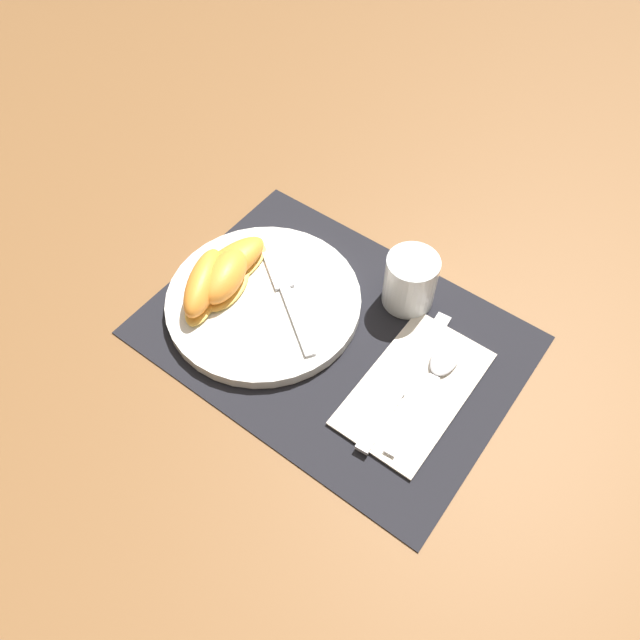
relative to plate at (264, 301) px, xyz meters
name	(u,v)px	position (x,y,z in m)	size (l,w,h in m)	color
ground_plane	(333,336)	(0.10, 0.02, -0.01)	(3.00, 3.00, 0.00)	brown
placemat	(333,335)	(0.10, 0.02, -0.01)	(0.47, 0.34, 0.00)	black
plate	(264,301)	(0.00, 0.00, 0.00)	(0.26, 0.26, 0.02)	white
juice_glass	(410,283)	(0.15, 0.12, 0.03)	(0.07, 0.07, 0.08)	silver
napkin	(415,388)	(0.23, 0.01, -0.01)	(0.12, 0.21, 0.00)	silver
knife	(404,382)	(0.22, 0.01, 0.00)	(0.04, 0.23, 0.01)	silver
spoon	(437,372)	(0.24, 0.04, 0.00)	(0.04, 0.19, 0.01)	silver
fork	(287,292)	(0.02, 0.02, 0.01)	(0.16, 0.12, 0.00)	silver
citrus_wedge_0	(228,266)	(-0.07, 0.01, 0.02)	(0.07, 0.14, 0.03)	#F7C656
citrus_wedge_1	(225,278)	(-0.05, -0.02, 0.03)	(0.08, 0.11, 0.04)	#F7C656
citrus_wedge_2	(204,284)	(-0.07, -0.04, 0.03)	(0.09, 0.13, 0.04)	#F7C656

